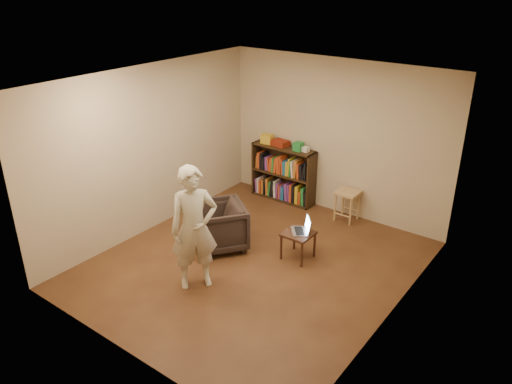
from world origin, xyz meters
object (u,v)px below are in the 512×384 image
Objects in this scene: stool at (348,197)px; person at (194,228)px; side_table at (298,237)px; laptop at (303,228)px; armchair at (219,226)px; bookshelf at (284,176)px.

stool is 2.98m from person.
laptop is at bearing 58.17° from side_table.
stool is 2.24m from armchair.
armchair is at bearing -120.02° from stool.
bookshelf reaches higher than stool.
bookshelf is 2.02m from laptop.
bookshelf is at bearing -178.84° from laptop.
stool is 1.44m from laptop.
laptop is (1.15, 0.50, 0.12)m from armchair.
stool is 1.50m from side_table.
laptop is at bearing 60.09° from armchair.
person is (-0.72, -2.86, 0.42)m from stool.
armchair is 0.46× the size of person.
armchair is (-1.12, -1.94, -0.07)m from stool.
stool is 0.31× the size of person.
armchair reaches higher than side_table.
laptop is at bearing 8.59° from person.
armchair is 1.20m from side_table.
bookshelf is 2.91× the size of side_table.
bookshelf is at bearing 177.20° from stool.
person is at bearing -68.63° from laptop.
laptop reaches higher than side_table.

